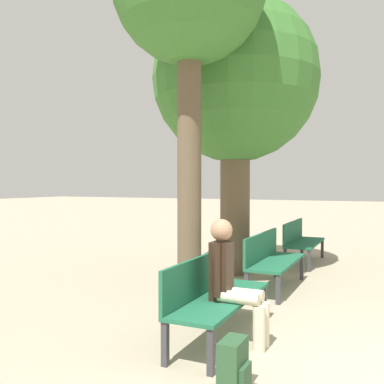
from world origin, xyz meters
name	(u,v)px	position (x,y,z in m)	size (l,w,h in m)	color
bench_row_0	(213,291)	(-2.00, 0.38, 0.52)	(0.55, 1.81, 0.89)	#1E6042
bench_row_1	(271,257)	(-2.00, 2.83, 0.52)	(0.55, 1.81, 0.89)	#1E6042
bench_row_2	(300,239)	(-2.00, 5.28, 0.52)	(0.55, 1.81, 0.89)	#1E6042
tree_row_1	(235,83)	(-2.91, 3.71, 3.59)	(3.11, 3.11, 5.21)	brown
person_seated	(232,278)	(-1.75, 0.30, 0.70)	(0.62, 0.35, 1.32)	beige
backpack	(234,367)	(-1.37, -0.70, 0.22)	(0.21, 0.30, 0.44)	#284C2D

